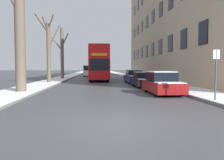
{
  "coord_description": "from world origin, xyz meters",
  "views": [
    {
      "loc": [
        -0.82,
        -6.65,
        1.68
      ],
      "look_at": [
        1.11,
        18.01,
        0.32
      ],
      "focal_mm": 35.0,
      "sensor_mm": 36.0,
      "label": 1
    }
  ],
  "objects": [
    {
      "name": "bare_tree_left_0",
      "position": [
        -5.72,
        8.05,
        3.78
      ],
      "size": [
        1.61,
        2.67,
        7.78
      ],
      "color": "brown",
      "rests_on": "ground"
    },
    {
      "name": "street_sign_post",
      "position": [
        4.88,
        3.25,
        1.48
      ],
      "size": [
        0.32,
        0.07,
        2.58
      ],
      "color": "#4C4F54",
      "rests_on": "ground"
    },
    {
      "name": "ground_plane",
      "position": [
        0.0,
        0.0,
        0.0
      ],
      "size": [
        320.0,
        320.0,
        0.0
      ],
      "primitive_type": "plane",
      "color": "#424247"
    },
    {
      "name": "double_decker_bus",
      "position": [
        -0.33,
        23.21,
        2.51
      ],
      "size": [
        2.52,
        10.42,
        4.45
      ],
      "color": "red",
      "rests_on": "ground"
    },
    {
      "name": "oncoming_van",
      "position": [
        -2.05,
        37.44,
        1.2
      ],
      "size": [
        2.08,
        4.99,
        2.21
      ],
      "color": "white",
      "rests_on": "ground"
    },
    {
      "name": "bare_tree_left_1",
      "position": [
        -5.77,
        17.26,
        3.69
      ],
      "size": [
        2.21,
        3.43,
        7.24
      ],
      "color": "brown",
      "rests_on": "ground"
    },
    {
      "name": "sidewalk_right",
      "position": [
        5.99,
        53.0,
        0.08
      ],
      "size": [
        2.81,
        130.0,
        0.16
      ],
      "color": "slate",
      "rests_on": "ground"
    },
    {
      "name": "parked_car_0",
      "position": [
        3.53,
        7.22,
        0.67
      ],
      "size": [
        1.79,
        4.09,
        1.47
      ],
      "color": "maroon",
      "rests_on": "ground"
    },
    {
      "name": "parked_car_2",
      "position": [
        3.53,
        17.61,
        0.69
      ],
      "size": [
        1.7,
        4.41,
        1.51
      ],
      "color": "navy",
      "rests_on": "ground"
    },
    {
      "name": "terrace_facade_right",
      "position": [
        11.89,
        23.96,
        8.59
      ],
      "size": [
        9.1,
        37.14,
        17.18
      ],
      "color": "tan",
      "rests_on": "ground"
    },
    {
      "name": "bare_tree_left_2",
      "position": [
        -5.64,
        26.05,
        3.95
      ],
      "size": [
        2.68,
        2.56,
        7.58
      ],
      "color": "brown",
      "rests_on": "ground"
    },
    {
      "name": "sidewalk_left",
      "position": [
        -5.99,
        53.0,
        0.08
      ],
      "size": [
        2.81,
        130.0,
        0.16
      ],
      "color": "slate",
      "rests_on": "ground"
    },
    {
      "name": "parked_car_1",
      "position": [
        3.53,
        12.42,
        0.62
      ],
      "size": [
        1.8,
        3.99,
        1.34
      ],
      "color": "black",
      "rests_on": "ground"
    },
    {
      "name": "pedestrian_left_sidewalk",
      "position": [
        -5.76,
        8.86,
        0.89
      ],
      "size": [
        0.35,
        0.35,
        1.63
      ],
      "rotation": [
        0.0,
        0.0,
        2.92
      ],
      "color": "#4C4742",
      "rests_on": "ground"
    }
  ]
}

